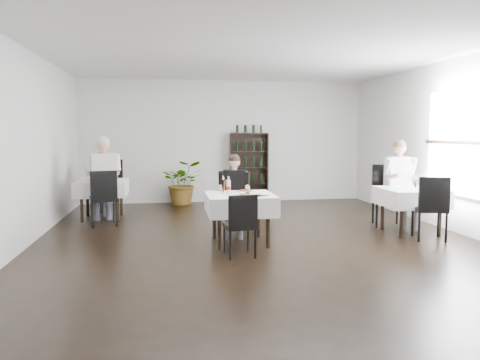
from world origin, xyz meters
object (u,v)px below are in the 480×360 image
potted_tree (183,182)px  diner_main (234,189)px  wine_shelf (249,168)px  main_table (240,204)px

potted_tree → diner_main: diner_main is taller
diner_main → wine_shelf: bearing=76.4°
wine_shelf → main_table: 4.41m
wine_shelf → diner_main: size_ratio=1.28×
wine_shelf → potted_tree: size_ratio=1.65×
wine_shelf → potted_tree: (-1.64, -0.17, -0.32)m
main_table → diner_main: size_ratio=0.76×
wine_shelf → main_table: bearing=-101.8°
wine_shelf → potted_tree: 1.68m
potted_tree → diner_main: 3.69m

